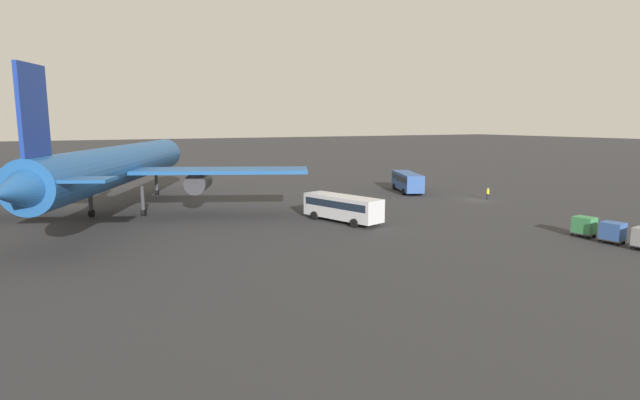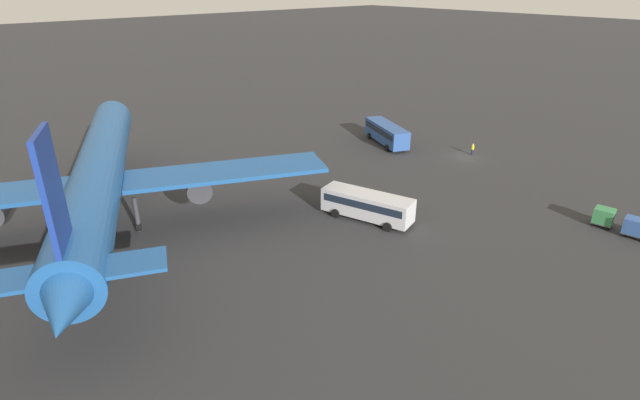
{
  "view_description": "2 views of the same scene",
  "coord_description": "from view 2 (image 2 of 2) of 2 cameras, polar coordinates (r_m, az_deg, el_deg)",
  "views": [
    {
      "loc": [
        -54.1,
        54.41,
        11.49
      ],
      "look_at": [
        -7.12,
        30.06,
        3.2
      ],
      "focal_mm": 28.0,
      "sensor_mm": 36.0,
      "label": 1
    },
    {
      "loc": [
        -38.51,
        62.61,
        24.67
      ],
      "look_at": [
        -2.84,
        31.14,
        3.24
      ],
      "focal_mm": 28.0,
      "sensor_mm": 36.0,
      "label": 2
    }
  ],
  "objects": [
    {
      "name": "cargo_cart_blue",
      "position": [
        60.55,
        32.25,
        -2.56
      ],
      "size": [
        2.24,
        1.98,
        2.06
      ],
      "rotation": [
        0.0,
        0.0,
        0.16
      ],
      "color": "#38383D",
      "rests_on": "ground"
    },
    {
      "name": "shuttle_bus_far",
      "position": [
        54.88,
        5.42,
        -0.46
      ],
      "size": [
        10.6,
        5.69,
        3.04
      ],
      "rotation": [
        0.0,
        0.0,
        0.3
      ],
      "color": "silver",
      "rests_on": "ground"
    },
    {
      "name": "worker_person",
      "position": [
        78.74,
        17.04,
        5.58
      ],
      "size": [
        0.38,
        0.38,
        1.74
      ],
      "color": "#1E1E2D",
      "rests_on": "ground"
    },
    {
      "name": "cargo_cart_green",
      "position": [
        61.38,
        29.68,
        -1.62
      ],
      "size": [
        2.24,
        1.98,
        2.06
      ],
      "rotation": [
        0.0,
        0.0,
        0.16
      ],
      "color": "#38383D",
      "rests_on": "ground"
    },
    {
      "name": "airplane",
      "position": [
        55.77,
        -23.96,
        2.65
      ],
      "size": [
        50.82,
        44.84,
        16.25
      ],
      "rotation": [
        0.0,
        0.0,
        -0.42
      ],
      "color": "#1E5193",
      "rests_on": "ground"
    },
    {
      "name": "ground_plane",
      "position": [
        77.54,
        16.14,
        4.72
      ],
      "size": [
        600.0,
        600.0,
        0.0
      ],
      "primitive_type": "plane",
      "color": "#2D2D30"
    },
    {
      "name": "shuttle_bus_near",
      "position": [
        80.84,
        7.62,
        7.68
      ],
      "size": [
        10.9,
        6.69,
        3.18
      ],
      "rotation": [
        0.0,
        0.0,
        -0.39
      ],
      "color": "#2D5199",
      "rests_on": "ground"
    }
  ]
}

